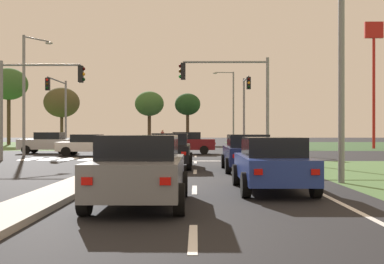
% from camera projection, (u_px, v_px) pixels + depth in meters
% --- Properties ---
extents(ground_plane, '(200.00, 200.00, 0.00)m').
position_uv_depth(ground_plane, '(146.00, 155.00, 33.30)').
color(ground_plane, black).
extents(grass_verge_far_right, '(35.00, 35.00, 0.01)m').
position_uv_depth(grass_verge_far_right, '(375.00, 145.00, 57.56)').
color(grass_verge_far_right, '#2D4C28').
rests_on(grass_verge_far_right, ground).
extents(median_island_near, '(1.20, 22.00, 0.14)m').
position_uv_depth(median_island_near, '(80.00, 183.00, 14.30)').
color(median_island_near, '#ADA89E').
rests_on(median_island_near, ground).
extents(median_island_far, '(1.20, 36.00, 0.14)m').
position_uv_depth(median_island_far, '(168.00, 144.00, 58.29)').
color(median_island_far, gray).
rests_on(median_island_far, ground).
extents(lane_dash_near, '(0.14, 2.00, 0.01)m').
position_uv_depth(lane_dash_near, '(193.00, 238.00, 7.19)').
color(lane_dash_near, silver).
rests_on(lane_dash_near, ground).
extents(lane_dash_second, '(0.14, 2.00, 0.01)m').
position_uv_depth(lane_dash_second, '(195.00, 190.00, 13.19)').
color(lane_dash_second, silver).
rests_on(lane_dash_second, ground).
extents(lane_dash_third, '(0.14, 2.00, 0.01)m').
position_uv_depth(lane_dash_third, '(195.00, 172.00, 19.19)').
color(lane_dash_third, silver).
rests_on(lane_dash_third, ground).
extents(lane_dash_fourth, '(0.14, 2.00, 0.01)m').
position_uv_depth(lane_dash_fourth, '(195.00, 162.00, 25.19)').
color(lane_dash_fourth, silver).
rests_on(lane_dash_fourth, ground).
extents(lane_dash_fifth, '(0.14, 2.00, 0.01)m').
position_uv_depth(lane_dash_fifth, '(196.00, 156.00, 31.19)').
color(lane_dash_fifth, silver).
rests_on(lane_dash_fifth, ground).
extents(edge_line_right, '(0.14, 24.00, 0.01)m').
position_uv_depth(edge_line_right, '(298.00, 182.00, 15.23)').
color(edge_line_right, silver).
rests_on(edge_line_right, ground).
extents(stop_bar_near, '(6.40, 0.50, 0.01)m').
position_uv_depth(stop_bar_near, '(201.00, 161.00, 26.26)').
color(stop_bar_near, silver).
rests_on(stop_bar_near, ground).
extents(crosswalk_bar_near, '(0.70, 2.80, 0.01)m').
position_uv_depth(crosswalk_bar_near, '(31.00, 159.00, 28.16)').
color(crosswalk_bar_near, silver).
rests_on(crosswalk_bar_near, ground).
extents(crosswalk_bar_second, '(0.70, 2.80, 0.01)m').
position_uv_depth(crosswalk_bar_second, '(50.00, 159.00, 28.15)').
color(crosswalk_bar_second, silver).
rests_on(crosswalk_bar_second, ground).
extents(crosswalk_bar_third, '(0.70, 2.80, 0.01)m').
position_uv_depth(crosswalk_bar_third, '(69.00, 159.00, 28.13)').
color(crosswalk_bar_third, silver).
rests_on(crosswalk_bar_third, ground).
extents(crosswalk_bar_fourth, '(0.70, 2.80, 0.01)m').
position_uv_depth(crosswalk_bar_fourth, '(88.00, 159.00, 28.12)').
color(crosswalk_bar_fourth, silver).
rests_on(crosswalk_bar_fourth, ground).
extents(crosswalk_bar_fifth, '(0.70, 2.80, 0.01)m').
position_uv_depth(crosswalk_bar_fifth, '(107.00, 159.00, 28.11)').
color(crosswalk_bar_fifth, silver).
rests_on(crosswalk_bar_fifth, ground).
extents(crosswalk_bar_sixth, '(0.70, 2.80, 0.01)m').
position_uv_depth(crosswalk_bar_sixth, '(126.00, 159.00, 28.10)').
color(crosswalk_bar_sixth, silver).
rests_on(crosswalk_bar_sixth, ground).
extents(crosswalk_bar_seventh, '(0.70, 2.80, 0.01)m').
position_uv_depth(crosswalk_bar_seventh, '(146.00, 159.00, 28.09)').
color(crosswalk_bar_seventh, silver).
rests_on(crosswalk_bar_seventh, ground).
extents(car_silver_near, '(4.20, 1.96, 1.61)m').
position_uv_depth(car_silver_near, '(48.00, 143.00, 35.50)').
color(car_silver_near, '#B7B7BC').
rests_on(car_silver_near, ground).
extents(car_black_second, '(1.95, 4.61, 1.58)m').
position_uv_depth(car_black_second, '(171.00, 150.00, 21.35)').
color(car_black_second, black).
rests_on(car_black_second, ground).
extents(car_maroon_third, '(4.48, 1.96, 1.62)m').
position_uv_depth(car_maroon_third, '(185.00, 143.00, 34.80)').
color(car_maroon_third, maroon).
rests_on(car_maroon_third, ground).
extents(car_white_fourth, '(4.29, 2.04, 1.47)m').
position_uv_depth(car_white_fourth, '(89.00, 145.00, 32.05)').
color(car_white_fourth, silver).
rests_on(car_white_fourth, ground).
extents(car_navy_fifth, '(2.01, 4.51, 1.53)m').
position_uv_depth(car_navy_fifth, '(247.00, 152.00, 19.67)').
color(car_navy_fifth, '#161E47').
rests_on(car_navy_fifth, ground).
extents(car_grey_sixth, '(2.07, 4.17, 1.56)m').
position_uv_depth(car_grey_sixth, '(140.00, 170.00, 10.41)').
color(car_grey_sixth, slate).
rests_on(car_grey_sixth, ground).
extents(car_blue_seventh, '(1.95, 4.30, 1.49)m').
position_uv_depth(car_blue_seventh, '(272.00, 164.00, 12.94)').
color(car_blue_seventh, navy).
rests_on(car_blue_seventh, ground).
extents(traffic_signal_far_right, '(0.32, 3.89, 6.19)m').
position_uv_depth(traffic_signal_far_right, '(246.00, 101.00, 38.53)').
color(traffic_signal_far_right, gray).
rests_on(traffic_signal_far_right, ground).
extents(traffic_signal_near_right, '(5.15, 0.32, 5.86)m').
position_uv_depth(traffic_signal_near_right, '(235.00, 89.00, 26.64)').
color(traffic_signal_near_right, gray).
rests_on(traffic_signal_near_right, ground).
extents(traffic_signal_far_left, '(0.32, 5.21, 6.00)m').
position_uv_depth(traffic_signal_far_left, '(59.00, 101.00, 38.13)').
color(traffic_signal_far_left, gray).
rests_on(traffic_signal_far_left, ground).
extents(traffic_signal_near_left, '(4.90, 0.32, 5.71)m').
position_uv_depth(traffic_signal_near_left, '(32.00, 92.00, 26.75)').
color(traffic_signal_near_left, gray).
rests_on(traffic_signal_near_left, ground).
extents(street_lamp_near, '(1.06, 1.92, 9.10)m').
position_uv_depth(street_lamp_near, '(345.00, 24.00, 14.85)').
color(street_lamp_near, gray).
rests_on(street_lamp_near, ground).
extents(street_lamp_second, '(1.53, 2.06, 8.24)m').
position_uv_depth(street_lamp_second, '(27.00, 88.00, 32.09)').
color(street_lamp_second, gray).
rests_on(street_lamp_second, ground).
extents(street_lamp_third, '(2.70, 0.55, 9.18)m').
position_uv_depth(street_lamp_third, '(232.00, 104.00, 58.76)').
color(street_lamp_third, gray).
rests_on(street_lamp_third, ground).
extents(pedestrian_at_median, '(0.34, 0.34, 1.72)m').
position_uv_depth(pedestrian_at_median, '(162.00, 137.00, 45.81)').
color(pedestrian_at_median, '#9E8966').
rests_on(pedestrian_at_median, median_island_far).
extents(fastfood_pole_sign, '(1.80, 0.40, 12.46)m').
position_uv_depth(fastfood_pole_sign, '(374.00, 57.00, 46.08)').
color(fastfood_pole_sign, red).
rests_on(fastfood_pole_sign, ground).
extents(treeline_near, '(4.81, 4.81, 9.85)m').
position_uv_depth(treeline_near, '(9.00, 84.00, 60.25)').
color(treeline_near, '#423323').
rests_on(treeline_near, ground).
extents(treeline_second, '(4.59, 4.59, 7.42)m').
position_uv_depth(treeline_second, '(62.00, 103.00, 60.81)').
color(treeline_second, '#423323').
rests_on(treeline_second, ground).
extents(treeline_third, '(3.77, 3.77, 6.91)m').
position_uv_depth(treeline_third, '(149.00, 104.00, 60.91)').
color(treeline_third, '#423323').
rests_on(treeline_third, ground).
extents(treeline_fourth, '(3.34, 3.34, 6.65)m').
position_uv_depth(treeline_fourth, '(188.00, 105.00, 60.94)').
color(treeline_fourth, '#423323').
rests_on(treeline_fourth, ground).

